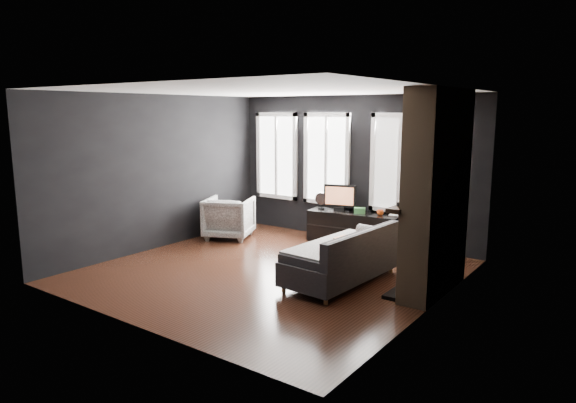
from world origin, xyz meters
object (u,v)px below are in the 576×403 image
Objects in this scene: armchair at (229,216)px; book at (390,209)px; monitor at (340,196)px; sofa at (341,255)px; mantel_vase at (431,188)px; media_console at (354,228)px; mug at (380,212)px.

book is at bearing 178.39° from armchair.
monitor is at bearing -171.37° from book.
sofa is 2.16× the size of armchair.
armchair is at bearing 177.81° from mantel_vase.
mantel_vase is at bearing -44.11° from monitor.
media_console is at bearing 117.59° from sofa.
armchair is 4.10m from mantel_vase.
mantel_vase is at bearing -39.90° from media_console.
sofa and book have the same top height.
media_console is 0.65m from monitor.
sofa is 8.37× the size of book.
monitor is 0.97m from book.
mantel_vase is (1.22, -1.33, 0.64)m from book.
mantel_vase reaches higher than mug.
book reaches higher than media_console.
monitor is 5.19× the size of mug.
sofa is 2.42m from monitor.
media_console is at bearing -167.30° from book.
monitor is at bearing 151.24° from mantel_vase.
armchair reaches higher than media_console.
mantel_vase is at bearing 45.74° from sofa.
book is at bearing 132.61° from mantel_vase.
monitor is 2.51m from mantel_vase.
sofa is at bearing 137.14° from armchair.
armchair is 0.51× the size of media_console.
monitor is 2.91× the size of mantel_vase.
sofa is 2.24m from media_console.
mug is at bearing -139.57° from book.
mug is at bearing -12.85° from monitor.
monitor is (-0.31, -0.00, 0.57)m from media_console.
armchair is at bearing 165.57° from sofa.
mantel_vase is (0.95, 0.85, 0.93)m from sofa.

